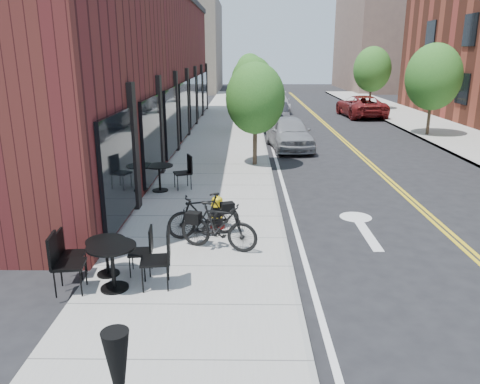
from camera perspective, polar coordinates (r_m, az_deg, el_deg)
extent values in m
plane|color=black|center=(9.58, 6.48, -9.63)|extent=(120.00, 120.00, 0.00)
cube|color=#9E9B93|center=(19.04, -2.47, 3.94)|extent=(4.00, 70.00, 0.12)
cube|color=#4E1919|center=(23.23, -13.55, 14.35)|extent=(5.00, 28.00, 7.00)
cube|color=#726656|center=(56.99, -6.73, 17.23)|extent=(8.00, 14.00, 10.00)
cube|color=brown|center=(60.99, 17.65, 17.49)|extent=(10.00, 16.00, 12.00)
cylinder|color=#382B1E|center=(17.86, 1.83, 5.94)|extent=(0.16, 0.16, 1.61)
ellipsoid|color=#22591C|center=(17.63, 1.89, 11.33)|extent=(2.20, 2.20, 2.64)
cylinder|color=#382B1E|center=(25.76, 1.49, 9.29)|extent=(0.16, 0.16, 1.68)
ellipsoid|color=#22591C|center=(25.60, 1.52, 13.20)|extent=(2.30, 2.30, 2.76)
cylinder|color=#382B1E|center=(33.71, 1.30, 10.92)|extent=(0.16, 0.16, 1.57)
ellipsoid|color=#22591C|center=(33.59, 1.32, 13.68)|extent=(2.10, 2.10, 2.52)
cylinder|color=#382B1E|center=(41.68, 1.19, 12.09)|extent=(0.16, 0.16, 1.71)
ellipsoid|color=#22591C|center=(41.58, 1.20, 14.59)|extent=(2.40, 2.40, 2.88)
cylinder|color=#382B1E|center=(26.54, 22.04, 8.47)|extent=(0.16, 0.16, 1.82)
ellipsoid|color=#22591C|center=(26.37, 22.52, 12.83)|extent=(2.80, 2.80, 3.36)
cylinder|color=#382B1E|center=(37.91, 15.57, 11.14)|extent=(0.16, 0.16, 1.82)
ellipsoid|color=#22591C|center=(37.80, 15.82, 14.20)|extent=(2.80, 2.80, 3.36)
cylinder|color=maroon|center=(11.47, -2.76, -4.22)|extent=(0.37, 0.37, 0.05)
cylinder|color=black|center=(11.37, -2.78, -2.95)|extent=(0.28, 0.28, 0.54)
cylinder|color=gold|center=(11.28, -2.80, -1.61)|extent=(0.32, 0.32, 0.04)
cylinder|color=gold|center=(11.26, -2.81, -1.27)|extent=(0.28, 0.28, 0.13)
ellipsoid|color=gold|center=(11.24, -2.81, -0.92)|extent=(0.27, 0.27, 0.16)
cylinder|color=gold|center=(11.22, -2.82, -0.52)|extent=(0.05, 0.05, 0.05)
imported|color=black|center=(10.79, -4.42, -2.84)|extent=(1.78, 1.02, 1.03)
imported|color=black|center=(10.06, -2.64, -4.19)|extent=(1.82, 1.01, 1.06)
cylinder|color=black|center=(8.92, -15.03, -11.20)|extent=(0.57, 0.57, 0.03)
cylinder|color=black|center=(8.75, -15.22, -8.91)|extent=(0.08, 0.08, 0.80)
cylinder|color=black|center=(8.59, -15.43, -6.45)|extent=(0.98, 0.98, 0.03)
cylinder|color=black|center=(9.49, -15.75, -9.55)|extent=(0.47, 0.47, 0.03)
cylinder|color=black|center=(9.35, -15.91, -7.70)|extent=(0.06, 0.06, 0.68)
cylinder|color=black|center=(9.22, -16.08, -5.73)|extent=(0.81, 0.81, 0.03)
cylinder|color=black|center=(14.69, -9.70, 0.21)|extent=(0.63, 0.63, 0.03)
cylinder|color=black|center=(14.59, -9.77, 1.66)|extent=(0.09, 0.09, 0.78)
cylinder|color=black|center=(14.49, -9.84, 3.16)|extent=(1.10, 1.10, 0.03)
cone|color=black|center=(4.23, -14.60, -20.94)|extent=(0.23, 0.23, 0.84)
imported|color=gray|center=(21.56, 6.00, 7.20)|extent=(2.18, 4.50, 1.48)
imported|color=black|center=(28.38, 4.28, 9.39)|extent=(1.51, 4.24, 1.39)
imported|color=#B8B7BD|center=(35.54, 4.44, 10.84)|extent=(2.13, 4.92, 1.41)
imported|color=maroon|center=(33.69, 14.50, 10.11)|extent=(2.81, 5.44, 1.47)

